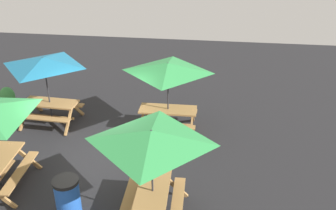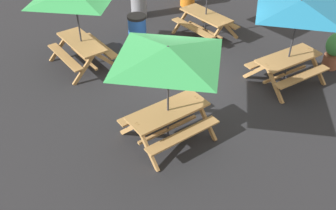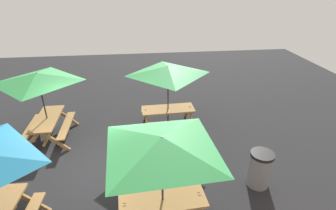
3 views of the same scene
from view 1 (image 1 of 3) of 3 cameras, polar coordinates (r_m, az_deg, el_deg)
The scene contains 6 objects.
ground_plane at distance 10.98m, azimuth -10.72°, elevation -7.95°, with size 24.00×24.00×0.00m, color #232326.
picnic_table_1 at distance 11.27m, azimuth 0.00°, elevation 4.96°, with size 2.03×2.03×2.34m.
picnic_table_2 at distance 7.74m, azimuth -2.53°, elevation -5.86°, with size 2.07×2.07×2.34m.
picnic_table_3 at distance 12.35m, azimuth -18.35°, elevation 5.54°, with size 2.11×2.11×2.34m.
trash_bin_blue at distance 8.99m, azimuth -15.04°, elevation -13.43°, with size 0.59×0.59×0.98m.
potted_plant_0 at distance 13.85m, azimuth -23.17°, elevation 0.58°, with size 0.51×0.51×1.07m.
Camera 1 is at (-8.53, -3.21, 6.13)m, focal length 40.00 mm.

